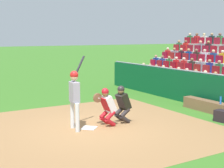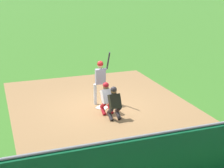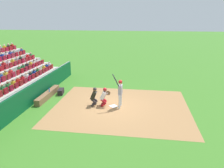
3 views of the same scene
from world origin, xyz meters
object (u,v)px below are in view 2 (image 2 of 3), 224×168
at_px(dugout_bench, 129,168).
at_px(equipment_duffel_bag, 90,163).
at_px(batter_at_plate, 101,77).
at_px(home_plate_umpire, 114,102).
at_px(water_bottle_on_bench, 124,155).
at_px(home_plate_marker, 102,107).
at_px(catcher_crouching, 107,96).

distance_m(dugout_bench, equipment_duffel_bag, 1.11).
relative_size(batter_at_plate, home_plate_umpire, 1.78).
bearing_deg(water_bottle_on_bench, batter_at_plate, 78.62).
distance_m(home_plate_marker, batter_at_plate, 1.24).
bearing_deg(home_plate_umpire, batter_at_plate, 88.87).
distance_m(batter_at_plate, catcher_crouching, 1.18).
bearing_deg(home_plate_marker, batter_at_plate, 79.16).
bearing_deg(water_bottle_on_bench, home_plate_umpire, 73.92).
bearing_deg(home_plate_marker, equipment_duffel_bag, -112.39).
bearing_deg(home_plate_marker, dugout_bench, -100.16).
height_order(batter_at_plate, dugout_bench, batter_at_plate).
bearing_deg(catcher_crouching, equipment_duffel_bag, -115.43).
xyz_separation_m(batter_at_plate, catcher_crouching, (-0.11, -1.08, -0.46)).
distance_m(batter_at_plate, equipment_duffel_bag, 5.24).
distance_m(batter_at_plate, dugout_bench, 5.61).
distance_m(home_plate_marker, water_bottle_on_bench, 5.03).
bearing_deg(batter_at_plate, dugout_bench, -100.21).
bearing_deg(home_plate_umpire, water_bottle_on_bench, -106.08).
bearing_deg(dugout_bench, batter_at_plate, 79.79).
xyz_separation_m(home_plate_marker, catcher_crouching, (-0.02, -0.63, 0.70)).
height_order(batter_at_plate, catcher_crouching, batter_at_plate).
xyz_separation_m(catcher_crouching, dugout_bench, (-0.87, -4.36, -0.49)).
distance_m(batter_at_plate, water_bottle_on_bench, 5.49).
height_order(dugout_bench, equipment_duffel_bag, dugout_bench).
bearing_deg(dugout_bench, home_plate_umpire, 75.68).
relative_size(catcher_crouching, equipment_duffel_bag, 1.49).
distance_m(home_plate_marker, dugout_bench, 5.08).
distance_m(batter_at_plate, home_plate_umpire, 1.80).
bearing_deg(equipment_duffel_bag, catcher_crouching, 54.50).
bearing_deg(catcher_crouching, home_plate_marker, 87.89).
height_order(home_plate_marker, equipment_duffel_bag, equipment_duffel_bag).
bearing_deg(home_plate_umpire, home_plate_marker, 92.30).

